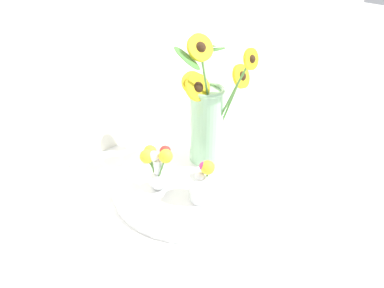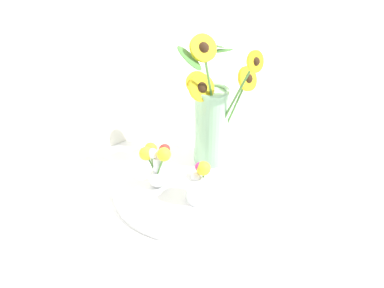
# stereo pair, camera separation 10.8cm
# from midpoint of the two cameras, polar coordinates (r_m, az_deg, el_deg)

# --- Properties ---
(ground_plane) EXTENTS (6.00, 6.00, 0.00)m
(ground_plane) POSITION_cam_midpoint_polar(r_m,az_deg,el_deg) (1.15, -2.22, -7.31)
(ground_plane) COLOR white
(serving_tray) EXTENTS (0.49, 0.49, 0.02)m
(serving_tray) POSITION_cam_midpoint_polar(r_m,az_deg,el_deg) (1.16, -2.67, -6.08)
(serving_tray) COLOR white
(serving_tray) RESTS_ON ground_plane
(mason_jar_sunflowers) EXTENTS (0.26, 0.22, 0.44)m
(mason_jar_sunflowers) POSITION_cam_midpoint_polar(r_m,az_deg,el_deg) (1.17, -0.35, 4.08)
(mason_jar_sunflowers) COLOR #99CC9E
(mason_jar_sunflowers) RESTS_ON serving_tray
(vase_small_center) EXTENTS (0.08, 0.08, 0.14)m
(vase_small_center) POSITION_cam_midpoint_polar(r_m,az_deg,el_deg) (1.06, -1.22, -6.17)
(vase_small_center) COLOR white
(vase_small_center) RESTS_ON serving_tray
(vase_bulb_right) EXTENTS (0.08, 0.11, 0.15)m
(vase_bulb_right) POSITION_cam_midpoint_polar(r_m,az_deg,el_deg) (1.09, -8.15, -3.48)
(vase_bulb_right) COLOR white
(vase_bulb_right) RESTS_ON serving_tray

